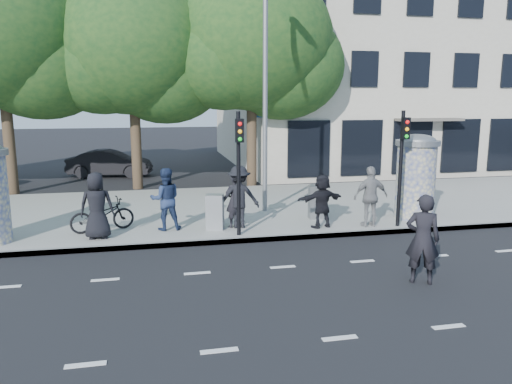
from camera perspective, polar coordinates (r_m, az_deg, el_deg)
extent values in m
plane|color=black|center=(10.56, 5.09, -11.00)|extent=(120.00, 120.00, 0.00)
cube|color=gray|center=(17.54, -2.13, -1.90)|extent=(40.00, 8.00, 0.15)
cube|color=slate|center=(13.79, 0.73, -5.40)|extent=(40.00, 0.10, 0.16)
cube|color=silver|center=(8.67, 9.54, -16.15)|extent=(32.00, 0.12, 0.01)
cube|color=silver|center=(11.82, 3.07, -8.56)|extent=(32.00, 0.12, 0.01)
cylinder|color=beige|center=(16.46, 17.76, 1.10)|extent=(1.20, 1.20, 2.30)
cylinder|color=slate|center=(16.31, 18.00, 5.36)|extent=(1.36, 1.36, 0.16)
ellipsoid|color=slate|center=(16.31, 18.02, 5.64)|extent=(1.10, 1.10, 0.38)
cylinder|color=black|center=(13.58, -2.00, 2.01)|extent=(0.11, 0.11, 3.40)
cube|color=black|center=(13.27, -1.90, 7.03)|extent=(0.22, 0.14, 0.62)
cylinder|color=black|center=(15.16, 16.17, 2.51)|extent=(0.11, 0.11, 3.40)
cube|color=black|center=(14.89, 16.74, 6.98)|extent=(0.22, 0.14, 0.62)
cylinder|color=slate|center=(16.50, 1.05, 11.57)|extent=(0.16, 0.16, 8.00)
cylinder|color=#38281C|center=(22.61, -26.42, 5.69)|extent=(0.44, 0.44, 4.73)
cylinder|color=#38281C|center=(22.14, -13.57, 6.01)|extent=(0.44, 0.44, 4.41)
ellipsoid|color=#163D18|center=(22.18, -14.02, 16.02)|extent=(6.80, 6.80, 5.78)
cylinder|color=#38281C|center=(22.17, -0.50, 6.54)|extent=(0.44, 0.44, 4.59)
ellipsoid|color=#163D18|center=(22.25, -0.52, 16.95)|extent=(7.00, 7.00, 5.95)
cube|color=#B9B09B|center=(33.02, 15.31, 13.97)|extent=(20.00, 15.00, 12.00)
cube|color=black|center=(26.54, 22.32, 4.93)|extent=(18.00, 0.10, 2.60)
cube|color=#59544C|center=(25.09, 19.17, 7.82)|extent=(3.20, 0.90, 0.12)
cube|color=#194C8C|center=(22.50, 1.95, 8.91)|extent=(1.60, 0.06, 0.30)
imported|color=black|center=(14.04, -17.74, -1.49)|extent=(0.89, 0.58, 1.82)
imported|color=black|center=(14.59, -2.47, -0.99)|extent=(0.67, 0.55, 1.59)
imported|color=navy|center=(14.50, -10.31, -0.81)|extent=(0.90, 0.71, 1.80)
imported|color=black|center=(14.54, -1.96, -0.56)|extent=(1.28, 0.88, 1.83)
imported|color=gray|center=(15.03, 12.98, -0.51)|extent=(1.07, 0.63, 1.80)
imported|color=black|center=(14.68, 7.55, -1.02)|extent=(1.55, 0.83, 1.58)
imported|color=black|center=(11.14, 18.52, -5.12)|extent=(0.84, 0.72, 1.94)
imported|color=black|center=(14.87, -17.16, -2.51)|extent=(1.17, 1.91, 0.95)
cube|color=gray|center=(14.43, -4.72, -2.29)|extent=(0.57, 0.49, 1.03)
cube|color=slate|center=(15.81, 6.99, -1.15)|extent=(0.53, 0.41, 1.05)
imported|color=black|center=(26.15, -16.37, 3.17)|extent=(2.08, 4.25, 1.34)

